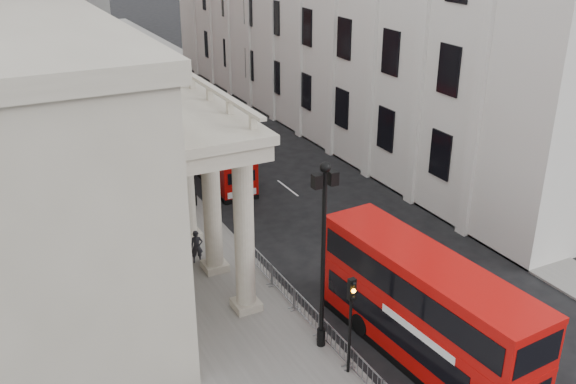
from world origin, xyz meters
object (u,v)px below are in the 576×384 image
object	(u,v)px
lamp_post_mid	(190,132)
lamp_post_south	(323,245)
traffic_light	(351,309)
bus_near	(424,307)
pedestrian_c	(153,209)
bus_far	(215,147)
lamp_post_north	(124,77)
pedestrian_b	(165,251)
pedestrian_a	(197,247)

from	to	relation	value
lamp_post_mid	lamp_post_south	bearing A→B (deg)	-90.00
lamp_post_south	traffic_light	size ratio (longest dim) A/B	1.93
bus_near	pedestrian_c	bearing A→B (deg)	105.95
bus_far	pedestrian_c	size ratio (longest dim) A/B	6.16
lamp_post_north	pedestrian_b	distance (m)	23.03
lamp_post_south	traffic_light	distance (m)	2.71
lamp_post_north	pedestrian_b	size ratio (longest dim) A/B	5.30
traffic_light	bus_far	size ratio (longest dim) A/B	0.44
pedestrian_a	lamp_post_north	bearing A→B (deg)	98.81
pedestrian_a	pedestrian_b	size ratio (longest dim) A/B	1.14
pedestrian_a	bus_far	bearing A→B (deg)	78.64
lamp_post_mid	pedestrian_b	xyz separation A→B (m)	(-3.81, -6.36, -4.01)
lamp_post_north	traffic_light	size ratio (longest dim) A/B	1.93
traffic_light	pedestrian_b	xyz separation A→B (m)	(-3.91, 11.66, -2.20)
lamp_post_mid	traffic_light	world-z (taller)	lamp_post_mid
bus_near	pedestrian_c	size ratio (longest dim) A/B	6.84
lamp_post_north	pedestrian_a	xyz separation A→B (m)	(-2.25, -22.89, -3.90)
lamp_post_north	pedestrian_c	bearing A→B (deg)	-99.70
lamp_post_north	bus_far	world-z (taller)	lamp_post_north
lamp_post_north	pedestrian_c	xyz separation A→B (m)	(-2.92, -17.06, -3.99)
lamp_post_south	pedestrian_c	bearing A→B (deg)	101.05
bus_near	pedestrian_b	size ratio (longest dim) A/B	6.94
lamp_post_north	bus_near	xyz separation A→B (m)	(3.34, -34.42, -2.49)
lamp_post_north	pedestrian_a	world-z (taller)	lamp_post_north
traffic_light	pedestrian_c	bearing A→B (deg)	100.09
lamp_post_south	lamp_post_north	xyz separation A→B (m)	(0.00, 32.00, 0.00)
pedestrian_a	lamp_post_mid	bearing A→B (deg)	86.33
bus_near	pedestrian_b	distance (m)	14.10
lamp_post_south	pedestrian_a	xyz separation A→B (m)	(-2.25, 9.11, -3.90)
lamp_post_north	bus_near	bearing A→B (deg)	-84.46
lamp_post_south	traffic_light	world-z (taller)	lamp_post_south
lamp_post_mid	pedestrian_a	size ratio (longest dim) A/B	4.65
bus_far	lamp_post_north	bearing A→B (deg)	105.93
pedestrian_b	pedestrian_c	xyz separation A→B (m)	(0.89, 5.30, 0.01)
traffic_light	bus_near	world-z (taller)	bus_near
lamp_post_north	pedestrian_a	size ratio (longest dim) A/B	4.65
pedestrian_a	pedestrian_c	size ratio (longest dim) A/B	1.12
lamp_post_north	bus_near	size ratio (longest dim) A/B	0.76
lamp_post_mid	pedestrian_c	world-z (taller)	lamp_post_mid
lamp_post_mid	bus_near	size ratio (longest dim) A/B	0.76
pedestrian_a	pedestrian_c	world-z (taller)	pedestrian_a
lamp_post_south	pedestrian_c	distance (m)	15.74
lamp_post_south	pedestrian_b	world-z (taller)	lamp_post_south
bus_far	pedestrian_a	world-z (taller)	bus_far
bus_far	pedestrian_c	world-z (taller)	bus_far
bus_far	lamp_post_mid	bearing A→B (deg)	-125.26
lamp_post_north	pedestrian_c	world-z (taller)	lamp_post_north
lamp_post_mid	traffic_light	distance (m)	18.11
lamp_post_north	traffic_light	distance (m)	34.07
lamp_post_mid	bus_far	bearing A→B (deg)	53.40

